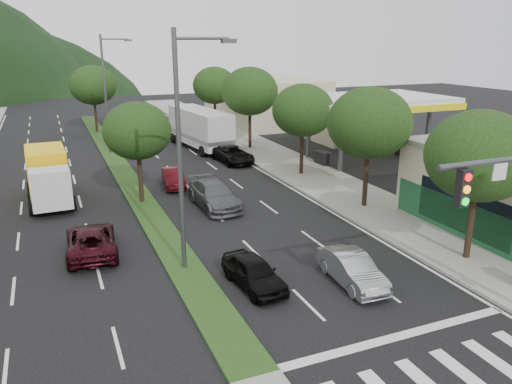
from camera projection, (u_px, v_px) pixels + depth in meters
name	position (u px, v px, depth m)	size (l,w,h in m)	color
ground	(256.00, 380.00, 14.62)	(160.00, 160.00, 0.00)	black
sidewalk_right	(278.00, 159.00, 41.26)	(5.00, 90.00, 0.15)	gray
median	(119.00, 165.00, 39.29)	(1.60, 56.00, 0.12)	#1D3814
gas_canopy	(369.00, 104.00, 39.68)	(12.20, 8.20, 5.25)	silver
bldg_right_far	(264.00, 100.00, 59.87)	(10.00, 16.00, 5.20)	beige
tree_r_a	(480.00, 156.00, 21.17)	(4.60, 4.60, 6.63)	black
tree_r_b	(369.00, 123.00, 28.16)	(4.80, 4.80, 6.94)	black
tree_r_c	(303.00, 110.00, 35.30)	(4.40, 4.40, 6.48)	black
tree_r_d	(250.00, 91.00, 43.99)	(5.00, 5.00, 7.17)	black
tree_r_e	(214.00, 85.00, 52.90)	(4.60, 4.60, 6.71)	black
tree_med_near	(137.00, 131.00, 29.19)	(4.00, 4.00, 6.02)	black
tree_med_far	(93.00, 85.00, 51.95)	(4.80, 4.80, 6.94)	black
streetlight_near	(184.00, 142.00, 20.11)	(2.60, 0.25, 10.00)	#47494C
streetlight_mid	(107.00, 89.00, 42.16)	(2.60, 0.25, 10.00)	#47494C
sedan_silver	(352.00, 269.00, 20.21)	(1.35, 3.88, 1.28)	#9FA1A6
suv_maroon	(91.00, 240.00, 23.07)	(2.17, 4.71, 1.31)	black
car_queue_a	(254.00, 272.00, 19.95)	(1.49, 3.69, 1.26)	black
car_queue_b	(214.00, 195.00, 29.53)	(2.09, 5.14, 1.49)	#515156
car_queue_c	(174.00, 178.00, 33.62)	(1.30, 3.73, 1.23)	#450B10
car_queue_d	(233.00, 154.00, 40.28)	(2.20, 4.77, 1.32)	black
box_truck	(48.00, 178.00, 30.39)	(2.70, 6.49, 3.16)	silver
motorhome	(200.00, 128.00, 45.34)	(3.83, 9.43, 3.52)	#BBBBBB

